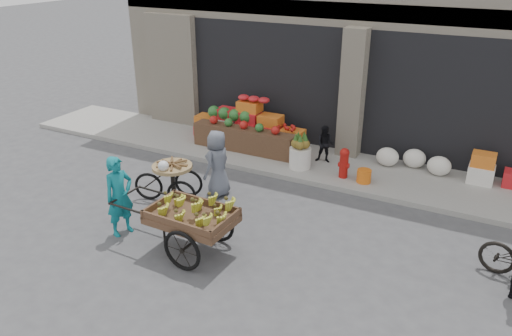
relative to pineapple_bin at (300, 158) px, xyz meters
The scene contains 13 objects.
ground 3.70m from the pineapple_bin, 78.23° to the right, with size 80.00×80.00×0.00m, color #424244.
sidewalk 0.95m from the pineapple_bin, 33.69° to the left, with size 18.00×2.20×0.12m, color gray.
building 5.41m from the pineapple_bin, 80.40° to the left, with size 14.00×6.45×7.00m.
fruit_display 1.92m from the pineapple_bin, 155.76° to the left, with size 3.10×1.12×1.24m.
pineapple_bin is the anchor object (origin of this frame).
fire_hydrant 1.11m from the pineapple_bin, ahead, with size 0.22×0.22×0.71m.
orange_bucket 1.61m from the pineapple_bin, ahead, with size 0.32×0.32×0.30m, color orange.
right_bay_goods 3.54m from the pineapple_bin, 18.10° to the left, with size 3.35×0.60×0.70m.
seated_person 0.75m from the pineapple_bin, 56.31° to the left, with size 0.45×0.35×0.93m, color black.
banana_cart 4.12m from the pineapple_bin, 95.29° to the right, with size 2.53×1.13×1.04m.
vendor_woman 4.56m from the pineapple_bin, 114.38° to the right, with size 0.57×0.37×1.55m, color #10727C.
tricycle_cart 3.20m from the pineapple_bin, 124.19° to the right, with size 1.45×1.07×0.95m.
vendor_grey 2.27m from the pineapple_bin, 119.91° to the right, with size 0.72×0.47×1.48m, color slate.
Camera 1 is at (3.38, -6.65, 4.95)m, focal length 35.00 mm.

